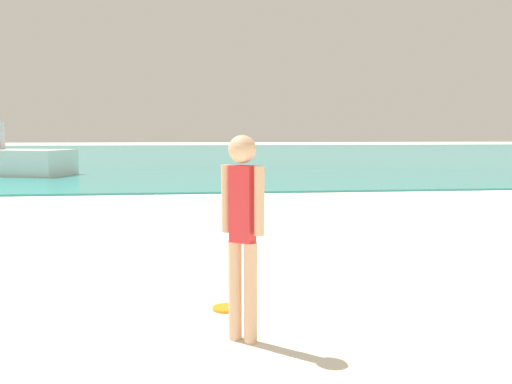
{
  "coord_description": "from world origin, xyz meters",
  "views": [
    {
      "loc": [
        -1.16,
        0.02,
        1.71
      ],
      "look_at": [
        -0.24,
        8.14,
        0.8
      ],
      "focal_mm": 37.12,
      "sensor_mm": 36.0,
      "label": 1
    }
  ],
  "objects": [
    {
      "name": "person_standing",
      "position": [
        -0.79,
        4.22,
        0.96
      ],
      "size": [
        0.33,
        0.26,
        1.69
      ],
      "rotation": [
        0.0,
        0.0,
        2.52
      ],
      "color": "#DDAD84",
      "rests_on": "ground"
    },
    {
      "name": "frisbee",
      "position": [
        -0.89,
        5.01,
        0.01
      ],
      "size": [
        0.25,
        0.25,
        0.03
      ],
      "primitive_type": "cylinder",
      "color": "orange",
      "rests_on": "ground"
    },
    {
      "name": "water",
      "position": [
        0.0,
        44.9,
        0.03
      ],
      "size": [
        160.0,
        60.0,
        0.06
      ],
      "primitive_type": "cube",
      "color": "teal",
      "rests_on": "ground"
    }
  ]
}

